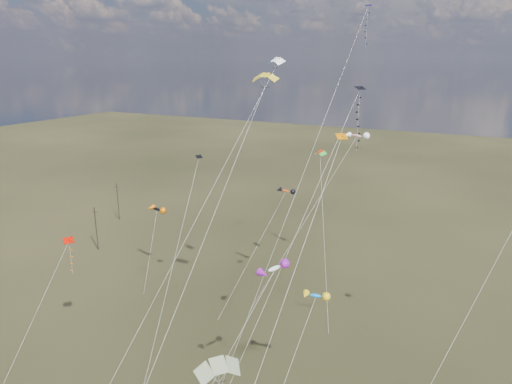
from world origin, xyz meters
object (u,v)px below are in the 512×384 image
at_px(utility_pole_near, 96,228).
at_px(diamond_black_high, 351,134).
at_px(novelty_black_orange, 157,209).
at_px(utility_pole_far, 118,201).
at_px(parafoil_yellow, 264,77).

distance_m(utility_pole_near, diamond_black_high, 53.07).
bearing_deg(novelty_black_orange, utility_pole_far, 145.31).
relative_size(parafoil_yellow, novelty_black_orange, 2.77).
bearing_deg(utility_pole_near, parafoil_yellow, -18.48).
bearing_deg(novelty_black_orange, utility_pole_near, 170.05).
xyz_separation_m(utility_pole_far, parafoil_yellow, (47.54, -27.22, 27.31)).
bearing_deg(utility_pole_near, diamond_black_high, -11.14).
distance_m(utility_pole_near, parafoil_yellow, 49.84).
distance_m(utility_pole_far, parafoil_yellow, 61.21).
height_order(utility_pole_near, novelty_black_orange, novelty_black_orange).
distance_m(diamond_black_high, novelty_black_orange, 35.07).
bearing_deg(utility_pole_near, utility_pole_far, 119.74).
bearing_deg(diamond_black_high, utility_pole_near, 168.86).
bearing_deg(novelty_black_orange, diamond_black_high, -11.76).
xyz_separation_m(parafoil_yellow, novelty_black_orange, (-23.16, 10.34, -20.39)).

